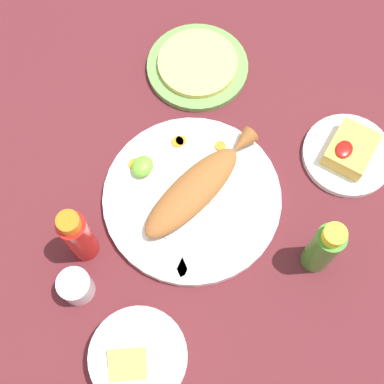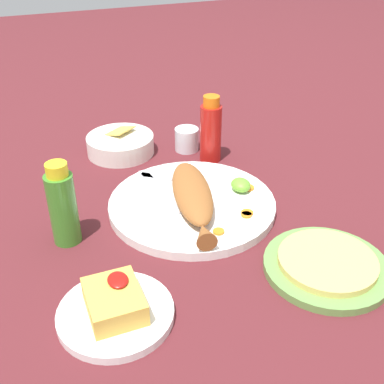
{
  "view_description": "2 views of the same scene",
  "coord_description": "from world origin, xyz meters",
  "px_view_note": "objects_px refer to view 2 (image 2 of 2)",
  "views": [
    {
      "loc": [
        0.31,
        0.18,
        0.93
      ],
      "look_at": [
        0.0,
        0.0,
        0.04
      ],
      "focal_mm": 50.0,
      "sensor_mm": 36.0,
      "label": 1
    },
    {
      "loc": [
        -0.74,
        0.29,
        0.53
      ],
      "look_at": [
        0.0,
        0.0,
        0.04
      ],
      "focal_mm": 45.0,
      "sensor_mm": 36.0,
      "label": 2
    }
  ],
  "objects_px": {
    "fork_far": "(177,179)",
    "guacamole_bowl": "(120,143)",
    "hot_sauce_bottle_red": "(211,131)",
    "fried_fish": "(193,195)",
    "hot_sauce_bottle_green": "(63,206)",
    "salt_cup": "(187,141)",
    "side_plate_fries": "(116,314)",
    "main_plate": "(192,204)",
    "fork_near": "(158,188)",
    "tortilla_plate": "(326,267)"
  },
  "relations": [
    {
      "from": "fork_far",
      "to": "side_plate_fries",
      "type": "relative_size",
      "value": 0.92
    },
    {
      "from": "guacamole_bowl",
      "to": "main_plate",
      "type": "bearing_deg",
      "value": -166.5
    },
    {
      "from": "side_plate_fries",
      "to": "tortilla_plate",
      "type": "bearing_deg",
      "value": -94.52
    },
    {
      "from": "hot_sauce_bottle_green",
      "to": "fork_near",
      "type": "bearing_deg",
      "value": -67.37
    },
    {
      "from": "hot_sauce_bottle_green",
      "to": "salt_cup",
      "type": "bearing_deg",
      "value": -51.98
    },
    {
      "from": "fork_far",
      "to": "main_plate",
      "type": "bearing_deg",
      "value": 125.31
    },
    {
      "from": "fork_far",
      "to": "guacamole_bowl",
      "type": "distance_m",
      "value": 0.21
    },
    {
      "from": "guacamole_bowl",
      "to": "fork_far",
      "type": "bearing_deg",
      "value": -160.95
    },
    {
      "from": "fork_far",
      "to": "fork_near",
      "type": "bearing_deg",
      "value": 55.42
    },
    {
      "from": "fork_near",
      "to": "salt_cup",
      "type": "xyz_separation_m",
      "value": [
        0.18,
        -0.13,
        0.0
      ]
    },
    {
      "from": "salt_cup",
      "to": "side_plate_fries",
      "type": "xyz_separation_m",
      "value": [
        -0.47,
        0.29,
        -0.02
      ]
    },
    {
      "from": "hot_sauce_bottle_red",
      "to": "salt_cup",
      "type": "relative_size",
      "value": 2.72
    },
    {
      "from": "fork_near",
      "to": "hot_sauce_bottle_red",
      "type": "height_order",
      "value": "hot_sauce_bottle_red"
    },
    {
      "from": "fork_far",
      "to": "side_plate_fries",
      "type": "bearing_deg",
      "value": 91.52
    },
    {
      "from": "salt_cup",
      "to": "guacamole_bowl",
      "type": "height_order",
      "value": "guacamole_bowl"
    },
    {
      "from": "main_plate",
      "to": "guacamole_bowl",
      "type": "bearing_deg",
      "value": 13.5
    },
    {
      "from": "guacamole_bowl",
      "to": "tortilla_plate",
      "type": "distance_m",
      "value": 0.58
    },
    {
      "from": "fork_near",
      "to": "tortilla_plate",
      "type": "bearing_deg",
      "value": -157.08
    },
    {
      "from": "hot_sauce_bottle_green",
      "to": "side_plate_fries",
      "type": "height_order",
      "value": "hot_sauce_bottle_green"
    },
    {
      "from": "fork_near",
      "to": "salt_cup",
      "type": "height_order",
      "value": "salt_cup"
    },
    {
      "from": "salt_cup",
      "to": "tortilla_plate",
      "type": "bearing_deg",
      "value": -173.95
    },
    {
      "from": "main_plate",
      "to": "fork_near",
      "type": "relative_size",
      "value": 1.77
    },
    {
      "from": "hot_sauce_bottle_red",
      "to": "tortilla_plate",
      "type": "bearing_deg",
      "value": -177.31
    },
    {
      "from": "main_plate",
      "to": "salt_cup",
      "type": "height_order",
      "value": "salt_cup"
    },
    {
      "from": "side_plate_fries",
      "to": "main_plate",
      "type": "bearing_deg",
      "value": -42.92
    },
    {
      "from": "fork_near",
      "to": "side_plate_fries",
      "type": "distance_m",
      "value": 0.34
    },
    {
      "from": "main_plate",
      "to": "hot_sauce_bottle_red",
      "type": "distance_m",
      "value": 0.22
    },
    {
      "from": "fork_far",
      "to": "hot_sauce_bottle_green",
      "type": "bearing_deg",
      "value": 57.55
    },
    {
      "from": "fried_fish",
      "to": "fork_far",
      "type": "height_order",
      "value": "fried_fish"
    },
    {
      "from": "main_plate",
      "to": "hot_sauce_bottle_red",
      "type": "relative_size",
      "value": 2.1
    },
    {
      "from": "main_plate",
      "to": "fried_fish",
      "type": "relative_size",
      "value": 1.17
    },
    {
      "from": "main_plate",
      "to": "hot_sauce_bottle_green",
      "type": "relative_size",
      "value": 2.1
    },
    {
      "from": "hot_sauce_bottle_red",
      "to": "guacamole_bowl",
      "type": "relative_size",
      "value": 0.98
    },
    {
      "from": "fried_fish",
      "to": "fork_far",
      "type": "xyz_separation_m",
      "value": [
        0.1,
        -0.0,
        -0.02
      ]
    },
    {
      "from": "fried_fish",
      "to": "fork_near",
      "type": "distance_m",
      "value": 0.1
    },
    {
      "from": "side_plate_fries",
      "to": "guacamole_bowl",
      "type": "relative_size",
      "value": 1.08
    },
    {
      "from": "side_plate_fries",
      "to": "hot_sauce_bottle_green",
      "type": "bearing_deg",
      "value": 9.05
    },
    {
      "from": "guacamole_bowl",
      "to": "hot_sauce_bottle_green",
      "type": "bearing_deg",
      "value": 149.61
    },
    {
      "from": "hot_sauce_bottle_red",
      "to": "side_plate_fries",
      "type": "relative_size",
      "value": 0.91
    },
    {
      "from": "fork_near",
      "to": "side_plate_fries",
      "type": "bearing_deg",
      "value": 144.41
    },
    {
      "from": "fork_near",
      "to": "side_plate_fries",
      "type": "relative_size",
      "value": 1.08
    },
    {
      "from": "fork_far",
      "to": "side_plate_fries",
      "type": "distance_m",
      "value": 0.38
    },
    {
      "from": "fried_fish",
      "to": "hot_sauce_bottle_green",
      "type": "height_order",
      "value": "hot_sauce_bottle_green"
    },
    {
      "from": "guacamole_bowl",
      "to": "tortilla_plate",
      "type": "relative_size",
      "value": 0.77
    },
    {
      "from": "hot_sauce_bottle_red",
      "to": "side_plate_fries",
      "type": "distance_m",
      "value": 0.52
    },
    {
      "from": "fried_fish",
      "to": "hot_sauce_bottle_green",
      "type": "xyz_separation_m",
      "value": [
        -0.0,
        0.24,
        0.04
      ]
    },
    {
      "from": "salt_cup",
      "to": "fork_far",
      "type": "bearing_deg",
      "value": 152.0
    },
    {
      "from": "fork_near",
      "to": "side_plate_fries",
      "type": "xyz_separation_m",
      "value": [
        -0.3,
        0.16,
        -0.01
      ]
    },
    {
      "from": "salt_cup",
      "to": "side_plate_fries",
      "type": "height_order",
      "value": "salt_cup"
    },
    {
      "from": "salt_cup",
      "to": "tortilla_plate",
      "type": "xyz_separation_m",
      "value": [
        -0.5,
        -0.05,
        -0.02
      ]
    }
  ]
}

